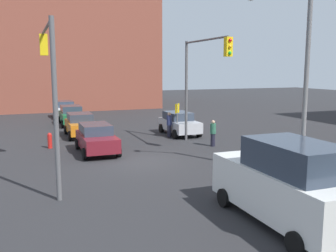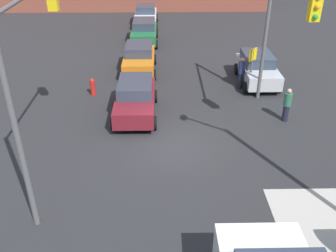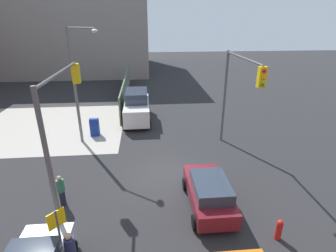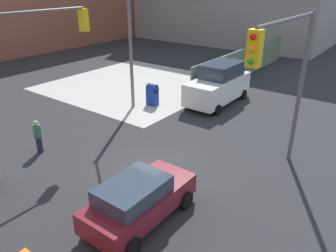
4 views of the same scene
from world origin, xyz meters
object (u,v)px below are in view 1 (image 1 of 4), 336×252
(hatchback_silver, at_px, (179,123))
(sedan_maroon, at_px, (96,138))
(street_lamp_corner, at_px, (298,69))
(mailbox_blue, at_px, (303,167))
(traffic_signal_se_corner, at_px, (49,71))
(van_white_delivery, at_px, (287,184))
(hatchback_white, at_px, (65,109))
(coupe_orange, at_px, (80,125))
(pedestrian_crossing, at_px, (169,124))
(pedestrian_waiting, at_px, (213,133))
(fire_hydrant, at_px, (50,140))
(traffic_signal_nw_corner, at_px, (201,70))
(sedan_green, at_px, (72,115))

(hatchback_silver, bearing_deg, sedan_maroon, -60.38)
(street_lamp_corner, relative_size, mailbox_blue, 5.59)
(traffic_signal_se_corner, height_order, van_white_delivery, traffic_signal_se_corner)
(hatchback_white, xyz_separation_m, hatchback_silver, (12.67, 6.73, -0.00))
(sedan_maroon, bearing_deg, street_lamp_corner, 43.19)
(coupe_orange, relative_size, van_white_delivery, 0.72)
(mailbox_blue, relative_size, pedestrian_crossing, 0.81)
(traffic_signal_se_corner, bearing_deg, coupe_orange, 166.30)
(pedestrian_waiting, bearing_deg, hatchback_silver, -20.65)
(hatchback_white, height_order, van_white_delivery, van_white_delivery)
(pedestrian_waiting, bearing_deg, pedestrian_crossing, -4.45)
(fire_hydrant, bearing_deg, traffic_signal_nw_corner, 72.95)
(sedan_green, bearing_deg, street_lamp_corner, 20.86)
(traffic_signal_nw_corner, distance_m, street_lamp_corner, 7.38)
(pedestrian_crossing, bearing_deg, traffic_signal_nw_corner, -108.68)
(street_lamp_corner, bearing_deg, traffic_signal_se_corner, -105.05)
(coupe_orange, xyz_separation_m, sedan_maroon, (5.61, 0.09, 0.00))
(street_lamp_corner, relative_size, hatchback_white, 1.97)
(hatchback_silver, xyz_separation_m, sedan_green, (-7.62, -6.69, 0.00))
(mailbox_blue, xyz_separation_m, van_white_delivery, (2.97, -3.20, 0.52))
(street_lamp_corner, bearing_deg, hatchback_white, -163.12)
(traffic_signal_se_corner, height_order, pedestrian_waiting, traffic_signal_se_corner)
(traffic_signal_se_corner, relative_size, van_white_delivery, 1.20)
(street_lamp_corner, distance_m, sedan_maroon, 11.34)
(mailbox_blue, height_order, hatchback_white, hatchback_white)
(sedan_maroon, distance_m, pedestrian_crossing, 6.36)
(traffic_signal_nw_corner, distance_m, fire_hydrant, 10.00)
(mailbox_blue, relative_size, pedestrian_waiting, 0.88)
(coupe_orange, bearing_deg, sedan_green, 179.22)
(street_lamp_corner, relative_size, pedestrian_crossing, 4.55)
(coupe_orange, bearing_deg, van_white_delivery, 11.87)
(hatchback_silver, xyz_separation_m, sedan_maroon, (3.80, -6.68, 0.00))
(traffic_signal_se_corner, distance_m, pedestrian_waiting, 11.27)
(hatchback_silver, height_order, sedan_maroon, same)
(fire_hydrant, bearing_deg, traffic_signal_se_corner, -2.36)
(coupe_orange, height_order, hatchback_silver, same)
(hatchback_white, distance_m, pedestrian_waiting, 18.65)
(traffic_signal_se_corner, height_order, sedan_maroon, traffic_signal_se_corner)
(traffic_signal_nw_corner, height_order, sedan_maroon, traffic_signal_nw_corner)
(van_white_delivery, bearing_deg, traffic_signal_nw_corner, 166.79)
(pedestrian_crossing, bearing_deg, street_lamp_corner, -111.13)
(fire_hydrant, xyz_separation_m, pedestrian_crossing, (-0.80, 8.00, 0.43))
(coupe_orange, relative_size, pedestrian_waiting, 2.40)
(coupe_orange, distance_m, pedestrian_waiting, 9.55)
(pedestrian_crossing, bearing_deg, traffic_signal_se_corner, -165.82)
(pedestrian_waiting, bearing_deg, traffic_signal_se_corner, 89.20)
(traffic_signal_nw_corner, distance_m, hatchback_white, 18.48)
(hatchback_silver, distance_m, pedestrian_waiting, 4.60)
(hatchback_white, xyz_separation_m, pedestrian_waiting, (17.26, 7.06, -0.00))
(traffic_signal_se_corner, height_order, coupe_orange, traffic_signal_se_corner)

